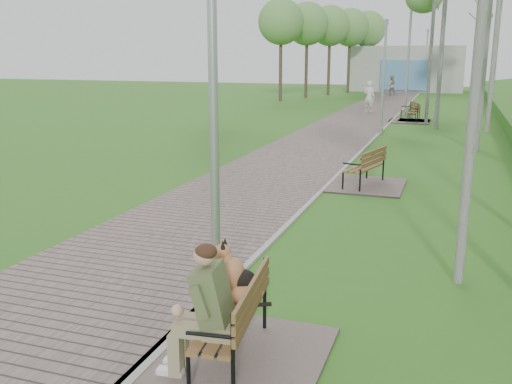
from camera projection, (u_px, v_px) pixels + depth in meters
The scene contains 13 objects.
walkway at pixel (342, 129), 25.46m from camera, with size 3.50×67.00×0.04m, color #61524F.
kerb at pixel (382, 131), 24.90m from camera, with size 0.10×67.00×0.05m, color #999993.
building_north at pixel (406, 69), 51.98m from camera, with size 10.00×5.20×4.00m.
bench_main at pixel (224, 322), 6.18m from camera, with size 1.94×2.16×1.70m.
bench_second at pixel (364, 177), 14.60m from camera, with size 1.95×2.17×1.20m.
bench_third at pixel (414, 117), 28.89m from camera, with size 1.55×1.72×0.95m.
bench_far at pixel (409, 117), 28.54m from camera, with size 1.96×2.18×1.20m.
lamp_post_near at pixel (215, 162), 6.37m from camera, with size 0.18×0.18×4.56m.
lamp_post_second at pixel (383, 82), 23.64m from camera, with size 0.18×0.18×4.68m.
lamp_post_third at pixel (408, 64), 30.16m from camera, with size 0.23×0.23×5.92m.
lamp_post_far at pixel (426, 63), 49.47m from camera, with size 0.21×0.21×5.39m.
pedestrian_near at pixel (369, 97), 32.75m from camera, with size 0.66×0.43×1.80m, color white.
pedestrian_far at pixel (391, 85), 46.20m from camera, with size 0.79×0.61×1.62m, color gray.
Camera 1 is at (2.94, -3.76, 3.31)m, focal length 40.00 mm.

